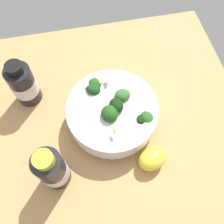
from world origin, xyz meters
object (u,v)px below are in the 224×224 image
object	(u,v)px
bottle_short	(24,85)
bottle_tall	(52,170)
bowl_of_broccoli	(112,111)
lemon_wedge	(152,159)

from	to	relation	value
bottle_short	bottle_tall	bearing A→B (deg)	-167.25
bowl_of_broccoli	lemon_wedge	distance (cm)	14.54
lemon_wedge	bottle_short	distance (cm)	35.83
bottle_tall	bottle_short	size ratio (longest dim) A/B	1.10
lemon_wedge	bottle_tall	xyz separation A→B (cm)	(0.83, 21.68, 4.03)
bottle_short	bowl_of_broccoli	bearing A→B (deg)	-118.17
bowl_of_broccoli	bottle_tall	xyz separation A→B (cm)	(-11.91, 14.95, 2.05)
bowl_of_broccoli	bottle_short	world-z (taller)	bottle_short
bowl_of_broccoli	bottle_short	xyz separation A→B (cm)	(10.75, 20.08, 1.63)
lemon_wedge	bottle_tall	distance (cm)	22.06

